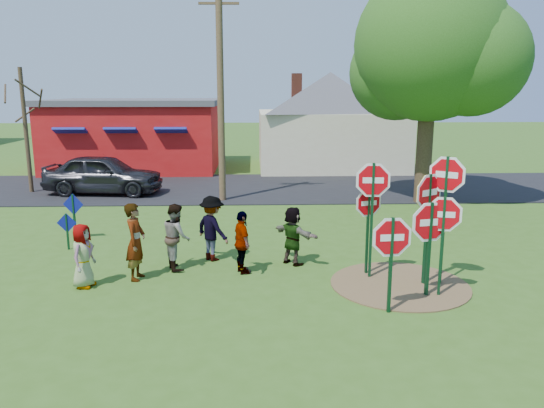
{
  "coord_description": "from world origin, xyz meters",
  "views": [
    {
      "loc": [
        1.12,
        -12.54,
        4.47
      ],
      "look_at": [
        1.59,
        0.91,
        1.54
      ],
      "focal_mm": 35.0,
      "sensor_mm": 36.0,
      "label": 1
    }
  ],
  "objects_px": {
    "stop_sign_a": "(392,245)",
    "person_b": "(136,242)",
    "person_a": "(83,256)",
    "utility_pole": "(220,86)",
    "stop_sign_c": "(446,191)",
    "stop_sign_b": "(373,191)",
    "leafy_tree": "(434,53)",
    "stop_sign_d": "(428,202)",
    "suv": "(103,174)"
  },
  "relations": [
    {
      "from": "person_b",
      "to": "utility_pole",
      "type": "bearing_deg",
      "value": -4.4
    },
    {
      "from": "stop_sign_c",
      "to": "person_b",
      "type": "height_order",
      "value": "stop_sign_c"
    },
    {
      "from": "stop_sign_b",
      "to": "person_a",
      "type": "relative_size",
      "value": 1.97
    },
    {
      "from": "stop_sign_a",
      "to": "stop_sign_c",
      "type": "distance_m",
      "value": 2.36
    },
    {
      "from": "person_a",
      "to": "person_b",
      "type": "distance_m",
      "value": 1.22
    },
    {
      "from": "stop_sign_a",
      "to": "person_b",
      "type": "height_order",
      "value": "stop_sign_a"
    },
    {
      "from": "stop_sign_a",
      "to": "leafy_tree",
      "type": "distance_m",
      "value": 12.14
    },
    {
      "from": "utility_pole",
      "to": "leafy_tree",
      "type": "distance_m",
      "value": 8.26
    },
    {
      "from": "stop_sign_a",
      "to": "utility_pole",
      "type": "height_order",
      "value": "utility_pole"
    },
    {
      "from": "stop_sign_d",
      "to": "person_a",
      "type": "relative_size",
      "value": 1.85
    },
    {
      "from": "stop_sign_a",
      "to": "stop_sign_d",
      "type": "relative_size",
      "value": 0.77
    },
    {
      "from": "person_a",
      "to": "suv",
      "type": "bearing_deg",
      "value": 25.15
    },
    {
      "from": "person_b",
      "to": "stop_sign_d",
      "type": "bearing_deg",
      "value": -89.85
    },
    {
      "from": "stop_sign_b",
      "to": "stop_sign_d",
      "type": "bearing_deg",
      "value": -17.74
    },
    {
      "from": "person_a",
      "to": "suv",
      "type": "height_order",
      "value": "suv"
    },
    {
      "from": "person_a",
      "to": "stop_sign_a",
      "type": "bearing_deg",
      "value": -91.86
    },
    {
      "from": "stop_sign_a",
      "to": "stop_sign_d",
      "type": "height_order",
      "value": "stop_sign_d"
    },
    {
      "from": "stop_sign_c",
      "to": "utility_pole",
      "type": "distance_m",
      "value": 11.42
    },
    {
      "from": "stop_sign_c",
      "to": "suv",
      "type": "bearing_deg",
      "value": 170.12
    },
    {
      "from": "stop_sign_a",
      "to": "stop_sign_c",
      "type": "xyz_separation_m",
      "value": [
        1.6,
        1.55,
        0.79
      ]
    },
    {
      "from": "stop_sign_a",
      "to": "person_b",
      "type": "distance_m",
      "value": 5.97
    },
    {
      "from": "stop_sign_a",
      "to": "utility_pole",
      "type": "xyz_separation_m",
      "value": [
        -4.01,
        11.21,
        3.14
      ]
    },
    {
      "from": "stop_sign_b",
      "to": "person_b",
      "type": "distance_m",
      "value": 5.72
    },
    {
      "from": "stop_sign_b",
      "to": "stop_sign_c",
      "type": "bearing_deg",
      "value": -12.23
    },
    {
      "from": "leafy_tree",
      "to": "person_a",
      "type": "bearing_deg",
      "value": -140.5
    },
    {
      "from": "stop_sign_d",
      "to": "utility_pole",
      "type": "xyz_separation_m",
      "value": [
        -5.22,
        9.67,
        2.6
      ]
    },
    {
      "from": "stop_sign_d",
      "to": "utility_pole",
      "type": "height_order",
      "value": "utility_pole"
    },
    {
      "from": "stop_sign_b",
      "to": "person_a",
      "type": "bearing_deg",
      "value": -171.92
    },
    {
      "from": "stop_sign_c",
      "to": "person_a",
      "type": "relative_size",
      "value": 2.11
    },
    {
      "from": "person_b",
      "to": "leafy_tree",
      "type": "xyz_separation_m",
      "value": [
        9.68,
        8.41,
        4.86
      ]
    },
    {
      "from": "stop_sign_c",
      "to": "leafy_tree",
      "type": "xyz_separation_m",
      "value": [
        2.53,
        9.0,
        3.56
      ]
    },
    {
      "from": "stop_sign_b",
      "to": "stop_sign_c",
      "type": "relative_size",
      "value": 0.93
    },
    {
      "from": "stop_sign_d",
      "to": "person_a",
      "type": "xyz_separation_m",
      "value": [
        -7.86,
        0.12,
        -1.23
      ]
    },
    {
      "from": "suv",
      "to": "utility_pole",
      "type": "height_order",
      "value": "utility_pole"
    },
    {
      "from": "stop_sign_a",
      "to": "suv",
      "type": "relative_size",
      "value": 0.43
    },
    {
      "from": "stop_sign_b",
      "to": "utility_pole",
      "type": "bearing_deg",
      "value": 118.76
    },
    {
      "from": "stop_sign_a",
      "to": "stop_sign_b",
      "type": "bearing_deg",
      "value": 83.41
    },
    {
      "from": "person_a",
      "to": "utility_pole",
      "type": "height_order",
      "value": "utility_pole"
    },
    {
      "from": "stop_sign_d",
      "to": "stop_sign_b",
      "type": "bearing_deg",
      "value": 123.41
    },
    {
      "from": "stop_sign_b",
      "to": "leafy_tree",
      "type": "bearing_deg",
      "value": 69.3
    },
    {
      "from": "stop_sign_b",
      "to": "person_b",
      "type": "relative_size",
      "value": 1.58
    },
    {
      "from": "utility_pole",
      "to": "stop_sign_a",
      "type": "bearing_deg",
      "value": -70.31
    },
    {
      "from": "stop_sign_c",
      "to": "person_a",
      "type": "distance_m",
      "value": 8.38
    },
    {
      "from": "utility_pole",
      "to": "leafy_tree",
      "type": "bearing_deg",
      "value": -4.61
    },
    {
      "from": "stop_sign_d",
      "to": "leafy_tree",
      "type": "bearing_deg",
      "value": 38.13
    },
    {
      "from": "person_b",
      "to": "leafy_tree",
      "type": "bearing_deg",
      "value": -43.79
    },
    {
      "from": "stop_sign_c",
      "to": "stop_sign_d",
      "type": "height_order",
      "value": "stop_sign_c"
    },
    {
      "from": "stop_sign_b",
      "to": "suv",
      "type": "height_order",
      "value": "stop_sign_b"
    },
    {
      "from": "person_a",
      "to": "stop_sign_d",
      "type": "bearing_deg",
      "value": -78.73
    },
    {
      "from": "stop_sign_d",
      "to": "person_a",
      "type": "distance_m",
      "value": 7.96
    }
  ]
}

